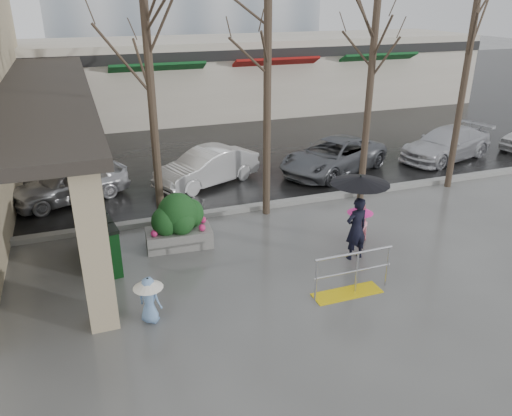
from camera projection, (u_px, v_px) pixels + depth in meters
ground at (274, 277)px, 11.83m from camera, size 120.00×120.00×0.00m
street_asphalt at (141, 103)px, 30.82m from camera, size 120.00×36.00×0.01m
curb at (225, 211)px, 15.25m from camera, size 120.00×0.30×0.15m
canopy_slab at (41, 82)px, 15.80m from camera, size 2.80×18.00×0.25m
pillar_front at (94, 248)px, 9.48m from camera, size 0.55×0.55×3.50m
pillar_back at (81, 153)px, 15.10m from camera, size 0.55×0.55×3.50m
storefront_row at (186, 77)px, 27.18m from camera, size 34.00×6.74×4.00m
handrail at (351, 279)px, 11.07m from camera, size 1.90×0.50×1.03m
tree_west at (147, 43)px, 12.30m from camera, size 3.20×3.20×6.80m
tree_midwest at (268, 33)px, 13.25m from camera, size 3.20×3.20×7.00m
tree_mideast at (374, 44)px, 14.43m from camera, size 3.20×3.20×6.50m
tree_east at (474, 23)px, 15.32m from camera, size 3.20×3.20×7.20m
woman at (358, 206)px, 12.15m from camera, size 1.43×1.43×2.24m
child_pink at (360, 219)px, 13.33m from camera, size 0.70×0.70×1.13m
child_blue at (149, 295)px, 10.02m from camera, size 0.61×0.61×1.03m
planter at (178, 221)px, 13.06m from camera, size 1.77×1.03×1.49m
news_boxes at (101, 238)px, 12.38m from camera, size 0.80×2.26×1.24m
car_a at (70, 182)px, 15.99m from camera, size 3.99×2.71×1.26m
car_b at (207, 167)px, 17.42m from camera, size 4.04×2.74×1.26m
car_c at (333, 156)px, 18.61m from camera, size 4.99×3.77×1.26m
car_d at (446, 144)px, 20.11m from camera, size 4.65×2.86×1.26m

